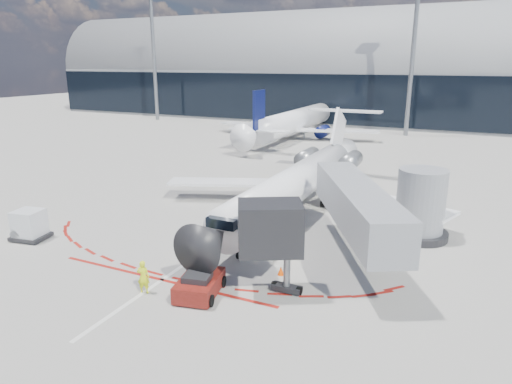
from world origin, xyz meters
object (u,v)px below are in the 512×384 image
at_px(regional_jet, 300,180).
at_px(ramp_worker, 143,277).
at_px(pushback_tug, 199,285).
at_px(uld_container, 29,225).

relative_size(regional_jet, ramp_worker, 16.28).
distance_m(pushback_tug, uld_container, 14.60).
relative_size(pushback_tug, ramp_worker, 2.74).
height_order(ramp_worker, uld_container, uld_container).
height_order(regional_jet, uld_container, regional_jet).
relative_size(ramp_worker, uld_container, 0.74).
xyz_separation_m(ramp_worker, uld_container, (-11.77, 2.74, 0.11)).
xyz_separation_m(pushback_tug, ramp_worker, (-2.73, -1.08, 0.35)).
bearing_deg(uld_container, ramp_worker, -23.00).
distance_m(regional_jet, uld_container, 20.05).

